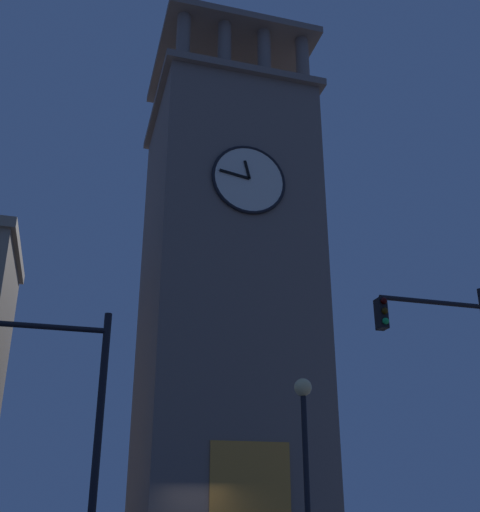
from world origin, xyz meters
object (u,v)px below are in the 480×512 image
traffic_signal_mid (42,397)px  clocktower (226,292)px  traffic_signal_near (464,382)px  street_lamp (305,435)px

traffic_signal_mid → clocktower: bearing=-117.3°
clocktower → traffic_signal_near: clocktower is taller
clocktower → street_lamp: 15.80m
traffic_signal_mid → traffic_signal_near: bearing=177.4°
clocktower → traffic_signal_mid: bearing=62.7°
traffic_signal_near → traffic_signal_mid: size_ratio=1.23×
traffic_signal_near → street_lamp: size_ratio=1.48×
traffic_signal_near → traffic_signal_mid: (9.57, -0.43, -0.70)m
clocktower → traffic_signal_near: 16.77m
traffic_signal_mid → street_lamp: traffic_signal_mid is taller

